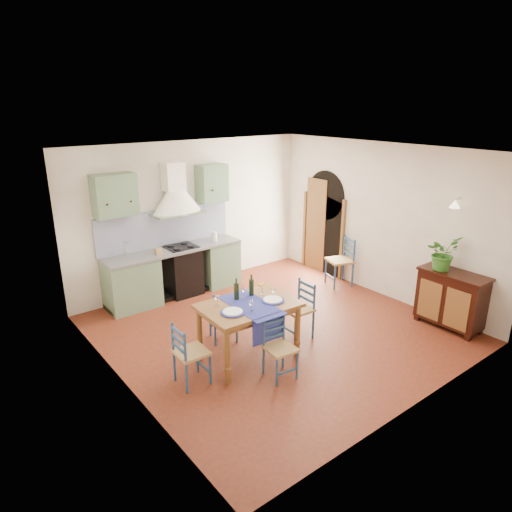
# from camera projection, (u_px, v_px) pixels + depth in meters

# --- Properties ---
(floor) EXTENTS (5.00, 5.00, 0.00)m
(floor) POSITION_uv_depth(u_px,v_px,m) (276.00, 329.00, 7.32)
(floor) COLOR #4B1D10
(floor) RESTS_ON ground
(back_wall) EXTENTS (5.00, 0.96, 2.80)m
(back_wall) POSITION_uv_depth(u_px,v_px,m) (177.00, 239.00, 8.42)
(back_wall) COLOR silver
(back_wall) RESTS_ON ground
(right_wall) EXTENTS (0.26, 5.00, 2.80)m
(right_wall) POSITION_uv_depth(u_px,v_px,m) (369.00, 221.00, 8.54)
(right_wall) COLOR silver
(right_wall) RESTS_ON ground
(left_wall) EXTENTS (0.04, 5.00, 2.80)m
(left_wall) POSITION_uv_depth(u_px,v_px,m) (117.00, 285.00, 5.41)
(left_wall) COLOR silver
(left_wall) RESTS_ON ground
(ceiling) EXTENTS (5.00, 5.00, 0.01)m
(ceiling) POSITION_uv_depth(u_px,v_px,m) (278.00, 151.00, 6.41)
(ceiling) COLOR white
(ceiling) RESTS_ON back_wall
(dining_table) EXTENTS (1.36, 1.03, 1.15)m
(dining_table) POSITION_uv_depth(u_px,v_px,m) (249.00, 310.00, 6.27)
(dining_table) COLOR brown
(dining_table) RESTS_ON ground
(chair_near) EXTENTS (0.41, 0.41, 0.79)m
(chair_near) POSITION_uv_depth(u_px,v_px,m) (279.00, 348.00, 5.96)
(chair_near) COLOR navy
(chair_near) RESTS_ON ground
(chair_far) EXTENTS (0.49, 0.49, 0.83)m
(chair_far) POSITION_uv_depth(u_px,v_px,m) (223.00, 314.00, 6.86)
(chair_far) COLOR navy
(chair_far) RESTS_ON ground
(chair_left) EXTENTS (0.41, 0.41, 0.84)m
(chair_left) POSITION_uv_depth(u_px,v_px,m) (189.00, 354.00, 5.78)
(chair_left) COLOR navy
(chair_left) RESTS_ON ground
(chair_right) EXTENTS (0.43, 0.43, 0.89)m
(chair_right) POSITION_uv_depth(u_px,v_px,m) (299.00, 309.00, 6.97)
(chair_right) COLOR navy
(chair_right) RESTS_ON ground
(chair_spare) EXTENTS (0.57, 0.57, 0.96)m
(chair_spare) POSITION_uv_depth(u_px,v_px,m) (341.00, 261.00, 8.94)
(chair_spare) COLOR navy
(chair_spare) RESTS_ON ground
(sideboard) EXTENTS (0.50, 1.05, 0.94)m
(sideboard) POSITION_uv_depth(u_px,v_px,m) (451.00, 298.00, 7.24)
(sideboard) COLOR black
(sideboard) RESTS_ON ground
(potted_plant) EXTENTS (0.52, 0.46, 0.56)m
(potted_plant) POSITION_uv_depth(u_px,v_px,m) (443.00, 253.00, 7.15)
(potted_plant) COLOR #2C6821
(potted_plant) RESTS_ON sideboard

